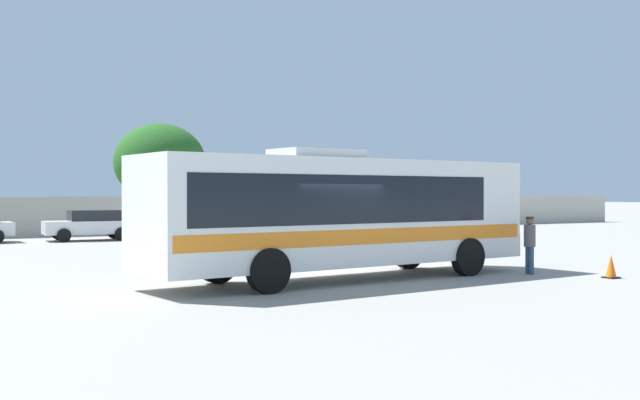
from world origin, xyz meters
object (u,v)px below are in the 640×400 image
attendant_by_bus_door (530,241)px  traffic_cone_on_apron (611,267)px  parked_car_third_white (91,224)px  coach_bus_white_orange (339,211)px  roadside_tree_midright (160,162)px

attendant_by_bus_door → traffic_cone_on_apron: size_ratio=2.53×
parked_car_third_white → coach_bus_white_orange: bearing=-85.2°
coach_bus_white_orange → parked_car_third_white: coach_bus_white_orange is taller
parked_car_third_white → attendant_by_bus_door: bearing=-71.9°
parked_car_third_white → roadside_tree_midright: 10.10m
attendant_by_bus_door → traffic_cone_on_apron: bearing=-57.3°
coach_bus_white_orange → traffic_cone_on_apron: coach_bus_white_orange is taller
roadside_tree_midright → traffic_cone_on_apron: bearing=-85.5°
coach_bus_white_orange → attendant_by_bus_door: coach_bus_white_orange is taller
coach_bus_white_orange → attendant_by_bus_door: 5.66m
attendant_by_bus_door → traffic_cone_on_apron: 2.24m
attendant_by_bus_door → parked_car_third_white: attendant_by_bus_door is taller
coach_bus_white_orange → attendant_by_bus_door: (5.41, -1.42, -0.90)m
parked_car_third_white → traffic_cone_on_apron: (8.28, -23.59, -0.47)m
attendant_by_bus_door → roadside_tree_midright: size_ratio=0.25×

